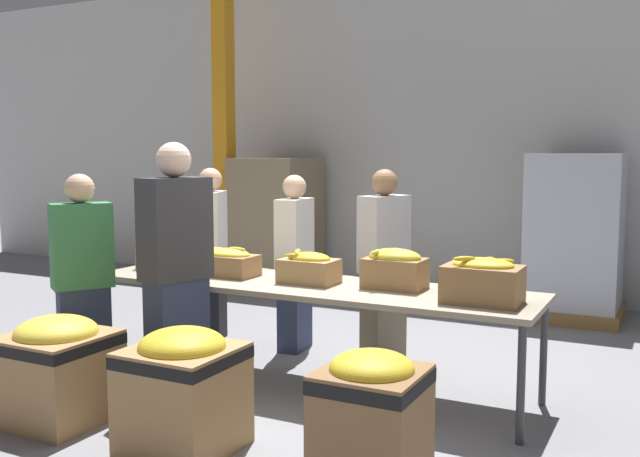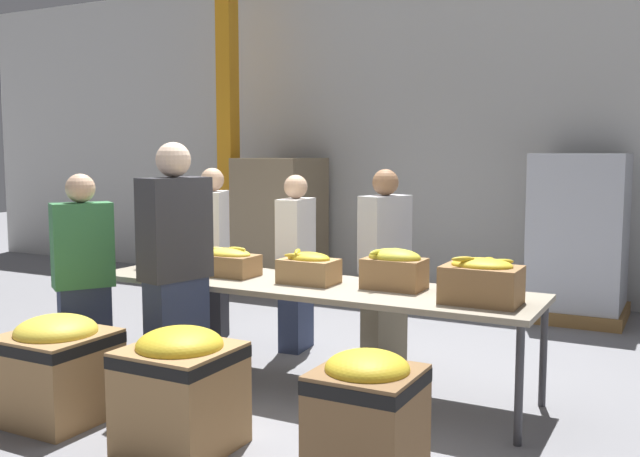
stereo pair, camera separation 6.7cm
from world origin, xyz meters
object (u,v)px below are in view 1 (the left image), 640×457
at_px(volunteer_0, 212,256).
at_px(support_pillar, 224,130).
at_px(banana_box_0, 166,251).
at_px(volunteer_2, 176,273).
at_px(pallet_stack_1, 276,224).
at_px(donation_bin_1, 183,386).
at_px(banana_box_2, 309,268).
at_px(banana_box_4, 483,280).
at_px(volunteer_3, 384,268).
at_px(sorting_table, 307,289).
at_px(volunteer_4, 295,264).
at_px(donation_bin_0, 58,366).
at_px(banana_box_3, 395,268).
at_px(donation_bin_2, 371,419).
at_px(pallet_stack_0, 575,237).
at_px(volunteer_1, 83,283).
at_px(banana_box_1, 227,262).

relative_size(volunteer_0, support_pillar, 0.39).
bearing_deg(banana_box_0, volunteer_2, -46.64).
bearing_deg(pallet_stack_1, donation_bin_1, -65.60).
relative_size(banana_box_2, banana_box_4, 0.85).
height_order(volunteer_3, donation_bin_1, volunteer_3).
relative_size(sorting_table, donation_bin_1, 4.66).
relative_size(volunteer_2, donation_bin_1, 2.48).
xyz_separation_m(volunteer_0, volunteer_4, (0.82, 0.08, -0.03)).
distance_m(sorting_table, donation_bin_0, 1.76).
xyz_separation_m(banana_box_4, volunteer_4, (-1.86, 0.90, -0.15)).
bearing_deg(volunteer_0, banana_box_3, 50.00).
relative_size(donation_bin_0, pallet_stack_1, 0.42).
xyz_separation_m(sorting_table, volunteer_4, (-0.56, 0.81, 0.03)).
height_order(donation_bin_2, pallet_stack_1, pallet_stack_1).
bearing_deg(sorting_table, donation_bin_2, -51.09).
height_order(banana_box_4, pallet_stack_0, pallet_stack_0).
height_order(banana_box_2, banana_box_4, banana_box_4).
bearing_deg(support_pillar, pallet_stack_1, 9.54).
bearing_deg(volunteer_0, volunteer_1, -24.95).
height_order(banana_box_2, support_pillar, support_pillar).
bearing_deg(pallet_stack_0, donation_bin_0, -119.19).
height_order(donation_bin_2, pallet_stack_0, pallet_stack_0).
height_order(banana_box_4, volunteer_4, volunteer_4).
xyz_separation_m(sorting_table, volunteer_3, (0.28, 0.80, 0.06)).
distance_m(sorting_table, donation_bin_1, 1.38).
relative_size(volunteer_1, pallet_stack_0, 0.92).
bearing_deg(banana_box_4, donation_bin_2, -100.41).
distance_m(volunteer_2, volunteer_4, 1.48).
bearing_deg(pallet_stack_0, volunteer_3, -115.82).
relative_size(donation_bin_2, support_pillar, 0.18).
height_order(pallet_stack_0, pallet_stack_1, pallet_stack_0).
distance_m(banana_box_3, donation_bin_0, 2.32).
relative_size(support_pillar, pallet_stack_0, 2.35).
height_order(banana_box_3, volunteer_2, volunteer_2).
distance_m(volunteer_3, volunteer_4, 0.83).
height_order(banana_box_2, volunteer_3, volunteer_3).
xyz_separation_m(banana_box_4, support_pillar, (-4.15, 3.16, 1.09)).
bearing_deg(donation_bin_1, donation_bin_0, 180.00).
bearing_deg(pallet_stack_1, support_pillar, -170.46).
xyz_separation_m(volunteer_3, volunteer_4, (-0.83, 0.01, -0.03)).
height_order(volunteer_0, support_pillar, support_pillar).
height_order(sorting_table, banana_box_0, banana_box_0).
distance_m(banana_box_4, donation_bin_1, 1.95).
relative_size(banana_box_1, pallet_stack_0, 0.27).
relative_size(banana_box_2, banana_box_3, 0.98).
relative_size(banana_box_0, volunteer_0, 0.26).
bearing_deg(volunteer_4, pallet_stack_1, -151.96).
bearing_deg(volunteer_1, support_pillar, 54.15).
xyz_separation_m(banana_box_0, volunteer_2, (0.67, -0.71, -0.02)).
bearing_deg(banana_box_1, volunteer_4, 79.45).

